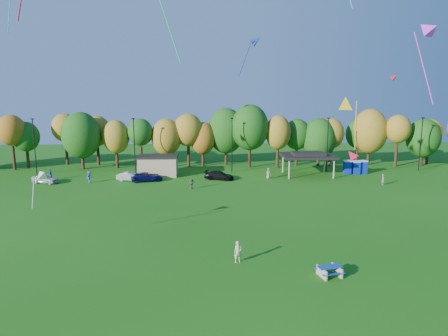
{
  "coord_description": "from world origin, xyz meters",
  "views": [
    {
      "loc": [
        -2.43,
        -25.36,
        12.91
      ],
      "look_at": [
        -0.94,
        6.0,
        7.08
      ],
      "focal_mm": 32.0,
      "sensor_mm": 36.0,
      "label": 1
    }
  ],
  "objects_px": {
    "car_a": "(45,179)",
    "car_b": "(130,176)",
    "kite_flyer": "(238,252)",
    "car_c": "(147,177)",
    "porta_potties": "(356,167)",
    "picnic_table": "(329,270)",
    "car_d": "(219,175)"
  },
  "relations": [
    {
      "from": "car_a",
      "to": "car_d",
      "type": "distance_m",
      "value": 25.68
    },
    {
      "from": "car_c",
      "to": "kite_flyer",
      "type": "bearing_deg",
      "value": -172.16
    },
    {
      "from": "porta_potties",
      "to": "kite_flyer",
      "type": "xyz_separation_m",
      "value": [
        -22.22,
        -34.22,
        -0.25
      ]
    },
    {
      "from": "kite_flyer",
      "to": "car_c",
      "type": "height_order",
      "value": "kite_flyer"
    },
    {
      "from": "car_c",
      "to": "car_d",
      "type": "xyz_separation_m",
      "value": [
        10.89,
        0.55,
        -0.01
      ]
    },
    {
      "from": "car_b",
      "to": "car_d",
      "type": "bearing_deg",
      "value": -76.83
    },
    {
      "from": "kite_flyer",
      "to": "porta_potties",
      "type": "bearing_deg",
      "value": 41.41
    },
    {
      "from": "picnic_table",
      "to": "car_c",
      "type": "xyz_separation_m",
      "value": [
        -17.65,
        32.79,
        0.23
      ]
    },
    {
      "from": "picnic_table",
      "to": "car_c",
      "type": "distance_m",
      "value": 37.24
    },
    {
      "from": "car_a",
      "to": "car_b",
      "type": "height_order",
      "value": "car_a"
    },
    {
      "from": "car_d",
      "to": "car_a",
      "type": "bearing_deg",
      "value": 111.42
    },
    {
      "from": "kite_flyer",
      "to": "car_d",
      "type": "distance_m",
      "value": 30.63
    },
    {
      "from": "porta_potties",
      "to": "car_a",
      "type": "xyz_separation_m",
      "value": [
        -48.23,
        -4.94,
        -0.43
      ]
    },
    {
      "from": "porta_potties",
      "to": "car_c",
      "type": "distance_m",
      "value": 33.74
    },
    {
      "from": "car_c",
      "to": "car_d",
      "type": "height_order",
      "value": "car_c"
    },
    {
      "from": "kite_flyer",
      "to": "car_a",
      "type": "relative_size",
      "value": 0.43
    },
    {
      "from": "porta_potties",
      "to": "kite_flyer",
      "type": "distance_m",
      "value": 40.8
    },
    {
      "from": "car_a",
      "to": "car_d",
      "type": "height_order",
      "value": "car_a"
    },
    {
      "from": "car_c",
      "to": "porta_potties",
      "type": "bearing_deg",
      "value": -95.64
    },
    {
      "from": "picnic_table",
      "to": "car_d",
      "type": "distance_m",
      "value": 34.02
    },
    {
      "from": "car_a",
      "to": "car_c",
      "type": "height_order",
      "value": "car_a"
    },
    {
      "from": "porta_potties",
      "to": "car_b",
      "type": "xyz_separation_m",
      "value": [
        -36.02,
        -3.81,
        -0.44
      ]
    },
    {
      "from": "porta_potties",
      "to": "kite_flyer",
      "type": "bearing_deg",
      "value": -123.0
    },
    {
      "from": "car_a",
      "to": "car_c",
      "type": "bearing_deg",
      "value": -68.85
    },
    {
      "from": "car_b",
      "to": "car_a",
      "type": "bearing_deg",
      "value": 107.47
    },
    {
      "from": "porta_potties",
      "to": "car_a",
      "type": "bearing_deg",
      "value": -174.16
    },
    {
      "from": "picnic_table",
      "to": "car_b",
      "type": "height_order",
      "value": "car_b"
    },
    {
      "from": "car_b",
      "to": "car_c",
      "type": "relative_size",
      "value": 0.84
    },
    {
      "from": "kite_flyer",
      "to": "car_b",
      "type": "xyz_separation_m",
      "value": [
        -13.8,
        30.41,
        -0.19
      ]
    },
    {
      "from": "car_a",
      "to": "car_b",
      "type": "relative_size",
      "value": 0.98
    },
    {
      "from": "car_b",
      "to": "car_c",
      "type": "bearing_deg",
      "value": -85.18
    },
    {
      "from": "porta_potties",
      "to": "car_a",
      "type": "relative_size",
      "value": 0.95
    }
  ]
}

